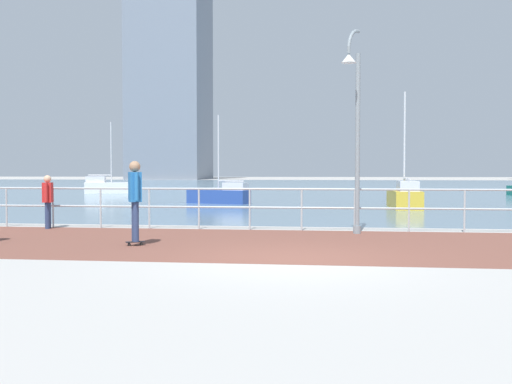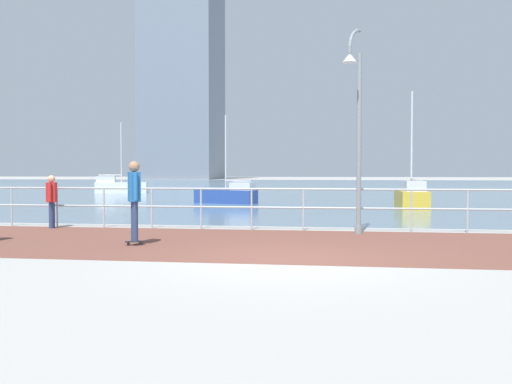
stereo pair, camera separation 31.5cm
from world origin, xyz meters
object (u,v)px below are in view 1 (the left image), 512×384
Objects in this scene: sailboat_ivory at (221,195)px; sailboat_navy at (404,197)px; lamppost at (355,121)px; skateboarder at (135,195)px; sailboat_teal at (110,186)px; bystander at (48,198)px.

sailboat_navy reaches higher than sailboat_ivory.
sailboat_ivory is (-5.85, 13.09, -2.42)m from lamppost.
sailboat_teal is at bearing 112.47° from skateboarder.
lamppost is 11.08m from sailboat_navy.
sailboat_navy reaches higher than skateboarder.
skateboarder is 0.36× the size of sailboat_navy.
skateboarder reaches higher than bystander.
lamppost reaches higher than skateboarder.
sailboat_teal reaches higher than bystander.
bystander is 25.99m from sailboat_teal.
sailboat_ivory is (10.44, -12.05, -0.08)m from sailboat_teal.
lamppost is at bearing 30.37° from skateboarder.
sailboat_ivory is at bearing 94.00° from skateboarder.
lamppost is 14.54m from sailboat_ivory.
skateboarder is at bearing -41.51° from bystander.
bystander is at bearing -101.05° from sailboat_ivory.
sailboat_navy is at bearing -37.71° from sailboat_teal.
sailboat_teal is (-16.29, 25.14, -2.35)m from lamppost.
skateboarder is 0.41× the size of sailboat_ivory.
sailboat_navy is at bearing 60.89° from skateboarder.
skateboarder is 30.22m from sailboat_teal.
sailboat_teal is 1.18× the size of sailboat_ivory.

